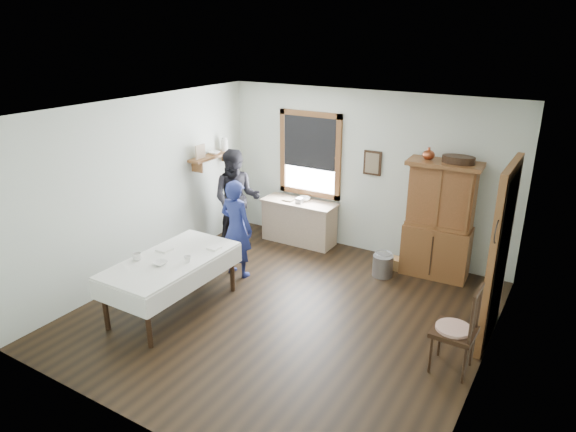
{
  "coord_description": "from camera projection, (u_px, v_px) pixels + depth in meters",
  "views": [
    {
      "loc": [
        3.16,
        -5.14,
        3.64
      ],
      "look_at": [
        -0.13,
        0.3,
        1.27
      ],
      "focal_mm": 32.0,
      "sensor_mm": 36.0,
      "label": 1
    }
  ],
  "objects": [
    {
      "name": "doorway",
      "position": [
        501.0,
        251.0,
        6.0
      ],
      "size": [
        0.09,
        1.14,
        2.22
      ],
      "color": "#3F352D",
      "rests_on": "room"
    },
    {
      "name": "table_bowl",
      "position": [
        160.0,
        263.0,
        6.58
      ],
      "size": [
        0.2,
        0.2,
        0.05
      ],
      "primitive_type": "imported",
      "rotation": [
        0.0,
        0.0,
        -0.01
      ],
      "color": "white",
      "rests_on": "dining_table"
    },
    {
      "name": "counter_bowl",
      "position": [
        304.0,
        199.0,
        8.96
      ],
      "size": [
        0.26,
        0.26,
        0.07
      ],
      "primitive_type": "imported",
      "rotation": [
        0.0,
        0.0,
        -0.33
      ],
      "color": "white",
      "rests_on": "work_counter"
    },
    {
      "name": "woman_blue",
      "position": [
        237.0,
        232.0,
        7.75
      ],
      "size": [
        0.53,
        0.36,
        1.41
      ],
      "primitive_type": "imported",
      "rotation": [
        0.0,
        0.0,
        3.1
      ],
      "color": "navy",
      "rests_on": "room"
    },
    {
      "name": "window",
      "position": [
        310.0,
        151.0,
        8.81
      ],
      "size": [
        1.18,
        0.07,
        1.48
      ],
      "color": "white",
      "rests_on": "room"
    },
    {
      "name": "framed_picture",
      "position": [
        372.0,
        163.0,
        8.28
      ],
      "size": [
        0.3,
        0.04,
        0.4
      ],
      "primitive_type": "cube",
      "color": "#301E10",
      "rests_on": "room"
    },
    {
      "name": "figure_dark",
      "position": [
        237.0,
        202.0,
        8.78
      ],
      "size": [
        0.96,
        0.89,
        1.59
      ],
      "primitive_type": "imported",
      "rotation": [
        0.0,
        0.0,
        0.48
      ],
      "color": "black",
      "rests_on": "room"
    },
    {
      "name": "wicker_basket",
      "position": [
        398.0,
        264.0,
        8.13
      ],
      "size": [
        0.33,
        0.25,
        0.18
      ],
      "primitive_type": "cube",
      "rotation": [
        0.0,
        0.0,
        0.1
      ],
      "color": "olive",
      "rests_on": "room"
    },
    {
      "name": "spindle_chair",
      "position": [
        455.0,
        328.0,
        5.61
      ],
      "size": [
        0.5,
        0.5,
        1.07
      ],
      "primitive_type": "cube",
      "rotation": [
        0.0,
        0.0,
        -0.03
      ],
      "color": "#301E10",
      "rests_on": "room"
    },
    {
      "name": "dining_table",
      "position": [
        173.0,
        284.0,
        6.89
      ],
      "size": [
        0.99,
        1.88,
        0.75
      ],
      "primitive_type": "cube",
      "rotation": [
        0.0,
        0.0,
        0.0
      ],
      "color": "white",
      "rests_on": "room"
    },
    {
      "name": "pail",
      "position": [
        383.0,
        266.0,
        7.89
      ],
      "size": [
        0.36,
        0.36,
        0.33
      ],
      "primitive_type": "cube",
      "rotation": [
        0.0,
        0.0,
        0.15
      ],
      "color": "#929499",
      "rests_on": "room"
    },
    {
      "name": "wall_shelf",
      "position": [
        214.0,
        154.0,
        8.75
      ],
      "size": [
        0.24,
        1.0,
        0.44
      ],
      "color": "brown",
      "rests_on": "room"
    },
    {
      "name": "table_cup_a",
      "position": [
        137.0,
        257.0,
        6.7
      ],
      "size": [
        0.17,
        0.17,
        0.1
      ],
      "primitive_type": "imported",
      "rotation": [
        0.0,
        0.0,
        -0.42
      ],
      "color": "white",
      "rests_on": "dining_table"
    },
    {
      "name": "shelf_bowl",
      "position": [
        214.0,
        153.0,
        8.75
      ],
      "size": [
        0.22,
        0.22,
        0.05
      ],
      "primitive_type": "imported",
      "color": "white",
      "rests_on": "wall_shelf"
    },
    {
      "name": "china_hutch",
      "position": [
        439.0,
        220.0,
        7.67
      ],
      "size": [
        1.08,
        0.56,
        1.8
      ],
      "primitive_type": "cube",
      "rotation": [
        0.0,
        0.0,
        0.05
      ],
      "color": "brown",
      "rests_on": "room"
    },
    {
      "name": "work_counter",
      "position": [
        299.0,
        222.0,
        9.06
      ],
      "size": [
        1.33,
        0.51,
        0.76
      ],
      "primitive_type": "cube",
      "rotation": [
        0.0,
        0.0,
        0.01
      ],
      "color": "tan",
      "rests_on": "room"
    },
    {
      "name": "rug_beater",
      "position": [
        499.0,
        220.0,
        5.37
      ],
      "size": [
        0.01,
        0.27,
        0.27
      ],
      "primitive_type": "torus",
      "rotation": [
        0.0,
        1.57,
        0.0
      ],
      "color": "black",
      "rests_on": "room"
    },
    {
      "name": "table_cup_b",
      "position": [
        187.0,
        259.0,
        6.65
      ],
      "size": [
        0.12,
        0.12,
        0.09
      ],
      "primitive_type": "imported",
      "rotation": [
        0.0,
        0.0,
        0.33
      ],
      "color": "white",
      "rests_on": "dining_table"
    },
    {
      "name": "room",
      "position": [
        285.0,
        219.0,
        6.45
      ],
      "size": [
        5.01,
        5.01,
        2.7
      ],
      "color": "black",
      "rests_on": "ground"
    },
    {
      "name": "counter_book",
      "position": [
        285.0,
        198.0,
        9.06
      ],
      "size": [
        0.16,
        0.21,
        0.02
      ],
      "primitive_type": "imported",
      "rotation": [
        0.0,
        0.0,
        0.04
      ],
      "color": "#76664E",
      "rests_on": "work_counter"
    }
  ]
}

